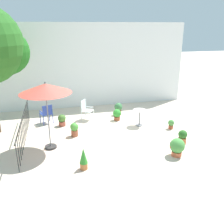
{
  "coord_description": "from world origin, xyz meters",
  "views": [
    {
      "loc": [
        -2.21,
        -9.31,
        4.32
      ],
      "look_at": [
        0.0,
        -0.27,
        1.03
      ],
      "focal_mm": 39.33,
      "sensor_mm": 36.0,
      "label": 1
    }
  ],
  "objects": [
    {
      "name": "potted_plant_3",
      "position": [
        -1.51,
        0.03,
        0.31
      ],
      "size": [
        0.34,
        0.34,
        0.58
      ],
      "color": "#955036",
      "rests_on": "ground"
    },
    {
      "name": "villa_facade",
      "position": [
        0.0,
        4.01,
        2.24
      ],
      "size": [
        10.34,
        0.3,
        4.49
      ],
      "primitive_type": "cube",
      "color": "white",
      "rests_on": "ground"
    },
    {
      "name": "potted_plant_7",
      "position": [
        -1.96,
        1.27,
        0.28
      ],
      "size": [
        0.35,
        0.35,
        0.54
      ],
      "color": "#A04E3C",
      "rests_on": "ground"
    },
    {
      "name": "patio_chair_1",
      "position": [
        -0.79,
        1.79,
        0.56
      ],
      "size": [
        0.64,
        0.64,
        0.98
      ],
      "color": "silver",
      "rests_on": "ground"
    },
    {
      "name": "potted_plant_0",
      "position": [
        1.79,
        -2.45,
        0.35
      ],
      "size": [
        0.53,
        0.52,
        0.66
      ],
      "color": "#CC643E",
      "rests_on": "ground"
    },
    {
      "name": "terrace_railing",
      "position": [
        -3.46,
        0.0,
        0.68
      ],
      "size": [
        0.03,
        4.81,
        1.01
      ],
      "color": "black",
      "rests_on": "ground"
    },
    {
      "name": "potted_plant_6",
      "position": [
        2.44,
        -1.67,
        0.3
      ],
      "size": [
        0.34,
        0.34,
        0.57
      ],
      "color": "#C06438",
      "rests_on": "ground"
    },
    {
      "name": "potted_plant_5",
      "position": [
        0.91,
        2.09,
        0.34
      ],
      "size": [
        0.4,
        0.4,
        0.62
      ],
      "color": "#B55235",
      "rests_on": "ground"
    },
    {
      "name": "potted_plant_4",
      "position": [
        2.69,
        -0.22,
        0.23
      ],
      "size": [
        0.27,
        0.27,
        0.42
      ],
      "color": "#A44C2E",
      "rests_on": "ground"
    },
    {
      "name": "ground_plane",
      "position": [
        0.0,
        0.0,
        0.0
      ],
      "size": [
        60.0,
        60.0,
        0.0
      ],
      "primitive_type": "plane",
      "color": "beige"
    },
    {
      "name": "patio_umbrella_0",
      "position": [
        -2.49,
        -0.8,
        2.25
      ],
      "size": [
        1.81,
        1.81,
        2.51
      ],
      "color": "#2D2D2D",
      "rests_on": "ground"
    },
    {
      "name": "cafe_table_0",
      "position": [
        1.46,
        0.47,
        0.51
      ],
      "size": [
        0.6,
        0.6,
        0.75
      ],
      "color": "silver",
      "rests_on": "ground"
    },
    {
      "name": "potted_plant_2",
      "position": [
        -1.47,
        -2.52,
        0.38
      ],
      "size": [
        0.27,
        0.27,
        0.74
      ],
      "color": "#BD6D3C",
      "rests_on": "ground"
    },
    {
      "name": "patio_chair_0",
      "position": [
        -2.61,
        1.7,
        0.54
      ],
      "size": [
        0.62,
        0.6,
        0.91
      ],
      "color": "#293F9A",
      "rests_on": "ground"
    },
    {
      "name": "potted_plant_1",
      "position": [
        0.64,
        1.35,
        0.3
      ],
      "size": [
        0.39,
        0.39,
        0.55
      ],
      "color": "brown",
      "rests_on": "ground"
    }
  ]
}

